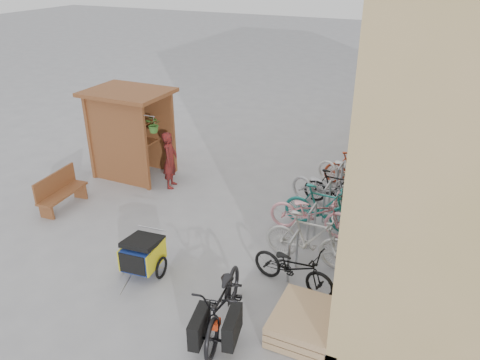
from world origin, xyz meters
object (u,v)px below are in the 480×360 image
at_px(kiosk, 127,121).
at_px(shopping_carts, 388,138).
at_px(bike_6, 348,172).
at_px(person_kiosk, 170,160).
at_px(bike_4, 324,190).
at_px(bike_7, 353,169).
at_px(bike_5, 334,188).
at_px(pallet_stack, 305,323).
at_px(cargo_bike, 223,303).
at_px(bike_3, 321,208).
at_px(bench, 60,191).
at_px(bike_1, 309,239).
at_px(bike_0, 293,267).
at_px(child_trailer, 143,253).
at_px(bike_2, 311,213).

relative_size(kiosk, shopping_carts, 1.42).
distance_m(kiosk, bike_6, 6.00).
bearing_deg(bike_6, person_kiosk, 130.86).
relative_size(bike_4, bike_7, 1.25).
height_order(person_kiosk, bike_6, person_kiosk).
bearing_deg(bike_5, pallet_stack, -169.41).
xyz_separation_m(cargo_bike, bike_6, (0.64, 5.97, -0.05)).
distance_m(kiosk, bike_3, 5.72).
bearing_deg(bike_4, person_kiosk, 117.14).
relative_size(bench, bike_1, 0.79).
distance_m(kiosk, pallet_stack, 7.50).
height_order(bike_0, bike_1, bike_1).
height_order(bench, child_trailer, bench).
bearing_deg(bike_2, shopping_carts, -12.96).
height_order(pallet_stack, bike_4, bike_4).
distance_m(bike_1, bike_7, 3.90).
distance_m(bike_1, bike_5, 2.55).
bearing_deg(bike_3, bike_6, 0.81).
bearing_deg(bike_0, bike_7, 10.10).
distance_m(shopping_carts, child_trailer, 8.41).
xyz_separation_m(child_trailer, bike_7, (2.79, 5.57, 0.01)).
height_order(pallet_stack, bike_1, bike_1).
bearing_deg(bike_4, bike_1, -152.35).
xyz_separation_m(bench, bike_3, (5.99, 1.70, 0.07)).
bearing_deg(person_kiosk, bike_0, -137.53).
height_order(child_trailer, bike_4, bike_4).
relative_size(bike_2, bike_6, 1.04).
xyz_separation_m(bike_2, bike_4, (-0.04, 1.17, 0.01)).
bearing_deg(bike_2, bike_1, -169.00).
relative_size(bench, bike_2, 0.77).
relative_size(kiosk, bike_3, 1.44).
height_order(bike_4, bike_7, bike_4).
height_order(bike_2, bike_6, bike_2).
bearing_deg(bike_7, pallet_stack, 173.77).
distance_m(cargo_bike, bike_2, 3.50).
relative_size(pallet_stack, shopping_carts, 0.68).
xyz_separation_m(shopping_carts, bike_4, (-0.87, -3.77, -0.16)).
height_order(bike_0, bike_2, bike_2).
bearing_deg(bike_3, shopping_carts, -5.52).
height_order(bike_2, bike_5, bike_2).
relative_size(bench, cargo_bike, 0.68).
distance_m(bike_1, bike_4, 2.30).
bearing_deg(kiosk, bike_0, -26.29).
bearing_deg(cargo_bike, bike_3, 69.58).
relative_size(bike_3, bike_5, 1.14).
height_order(pallet_stack, bike_2, bike_2).
bearing_deg(cargo_bike, person_kiosk, 119.48).
bearing_deg(child_trailer, bike_5, 52.34).
relative_size(bike_0, bike_6, 0.92).
relative_size(bench, bike_7, 0.94).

